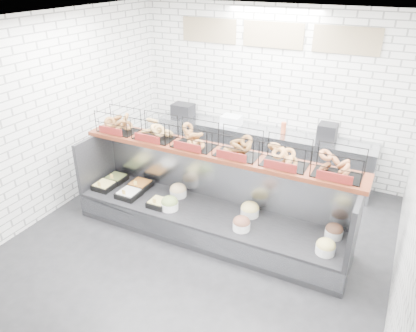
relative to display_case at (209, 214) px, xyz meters
The scene contains 5 objects.
ground 0.47m from the display_case, 88.42° to the right, with size 5.50×5.50×0.00m, color black.
room_shell 1.75m from the display_case, 87.89° to the left, with size 5.02×5.51×3.01m.
display_case is the anchor object (origin of this frame).
bagel_shelf 1.08m from the display_case, 87.36° to the left, with size 4.10×0.50×0.40m.
prep_counter 2.09m from the display_case, 90.05° to the left, with size 4.00×0.60×1.20m.
Camera 1 is at (2.20, -4.07, 3.56)m, focal length 35.00 mm.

